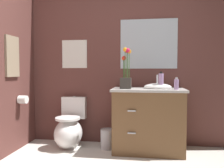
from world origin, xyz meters
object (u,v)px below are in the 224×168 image
at_px(trash_bin, 107,139).
at_px(toilet_paper_roll, 23,100).
at_px(soap_bottle, 176,84).
at_px(wall_poster, 74,54).
at_px(vanity_cabinet, 148,119).
at_px(lotion_bottle, 161,81).
at_px(wall_mirror, 149,44).
at_px(flower_vase, 126,75).
at_px(toilet, 69,130).
at_px(hanging_towel, 12,56).

height_order(trash_bin, toilet_paper_roll, toilet_paper_roll).
height_order(soap_bottle, wall_poster, wall_poster).
height_order(vanity_cabinet, soap_bottle, vanity_cabinet).
height_order(soap_bottle, trash_bin, soap_bottle).
bearing_deg(lotion_bottle, wall_mirror, 114.16).
relative_size(flower_vase, wall_poster, 1.28).
bearing_deg(soap_bottle, lotion_bottle, 159.81).
height_order(vanity_cabinet, wall_mirror, wall_mirror).
bearing_deg(trash_bin, soap_bottle, -9.26).
relative_size(vanity_cabinet, soap_bottle, 6.73).
relative_size(toilet, wall_mirror, 0.86).
bearing_deg(toilet, wall_mirror, 13.77).
bearing_deg(wall_mirror, vanity_cabinet, -89.46).
height_order(vanity_cabinet, hanging_towel, hanging_towel).
distance_m(toilet, soap_bottle, 1.58).
bearing_deg(flower_vase, trash_bin, 161.55).
bearing_deg(soap_bottle, toilet, 173.97).
distance_m(flower_vase, toilet_paper_roll, 1.42).
xyz_separation_m(trash_bin, wall_poster, (-0.54, 0.27, 1.18)).
bearing_deg(lotion_bottle, wall_poster, 164.28).
xyz_separation_m(soap_bottle, hanging_towel, (-2.07, -0.19, 0.35)).
height_order(wall_mirror, toilet_paper_roll, wall_mirror).
relative_size(flower_vase, trash_bin, 1.95).
bearing_deg(lotion_bottle, soap_bottle, -20.19).
height_order(flower_vase, wall_mirror, wall_mirror).
distance_m(flower_vase, lotion_bottle, 0.46).
bearing_deg(flower_vase, wall_poster, 155.76).
bearing_deg(wall_mirror, lotion_bottle, -65.84).
bearing_deg(toilet_paper_roll, flower_vase, 4.28).
distance_m(toilet, wall_mirror, 1.65).
height_order(toilet, lotion_bottle, lotion_bottle).
bearing_deg(wall_mirror, soap_bottle, -50.90).
bearing_deg(hanging_towel, trash_bin, 15.85).
bearing_deg(toilet_paper_roll, wall_poster, 38.70).
xyz_separation_m(hanging_towel, toilet_paper_roll, (0.06, 0.14, -0.57)).
distance_m(toilet, flower_vase, 1.12).
relative_size(toilet, trash_bin, 2.54).
bearing_deg(soap_bottle, vanity_cabinet, 159.69).
relative_size(flower_vase, toilet_paper_roll, 4.83).
xyz_separation_m(flower_vase, lotion_bottle, (0.45, 0.01, -0.08)).
height_order(vanity_cabinet, lotion_bottle, lotion_bottle).
distance_m(soap_bottle, toilet_paper_roll, 2.02).
xyz_separation_m(soap_bottle, lotion_bottle, (-0.18, 0.07, 0.04)).
distance_m(wall_poster, toilet_paper_roll, 0.98).
bearing_deg(lotion_bottle, hanging_towel, -172.31).
relative_size(vanity_cabinet, trash_bin, 3.73).
bearing_deg(toilet, hanging_towel, -151.90).
distance_m(lotion_bottle, toilet_paper_roll, 1.85).
bearing_deg(hanging_towel, toilet_paper_roll, 68.85).
bearing_deg(wall_mirror, flower_vase, -128.91).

